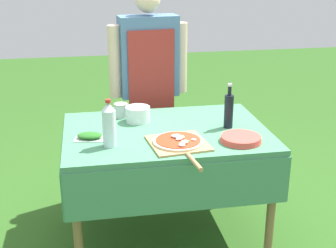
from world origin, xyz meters
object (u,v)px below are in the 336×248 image
object	(u,v)px
prep_table	(166,145)
oil_bottle	(229,110)
water_bottle	(109,124)
mixing_tub	(138,114)
pizza_on_peel	(179,142)
sauce_jar	(121,111)
person_cook	(149,77)
plate_stack	(241,139)
herb_container	(90,136)

from	to	relation	value
prep_table	oil_bottle	world-z (taller)	oil_bottle
water_bottle	mixing_tub	world-z (taller)	water_bottle
pizza_on_peel	sauce_jar	world-z (taller)	sauce_jar
person_cook	prep_table	bearing A→B (deg)	85.18
pizza_on_peel	mixing_tub	xyz separation A→B (m)	(-0.18, 0.43, 0.03)
oil_bottle	plate_stack	world-z (taller)	oil_bottle
person_cook	pizza_on_peel	xyz separation A→B (m)	(0.04, -0.94, -0.15)
water_bottle	sauce_jar	world-z (taller)	water_bottle
prep_table	herb_container	xyz separation A→B (m)	(-0.47, -0.07, 0.12)
herb_container	prep_table	bearing A→B (deg)	7.98
prep_table	sauce_jar	world-z (taller)	sauce_jar
mixing_tub	sauce_jar	world-z (taller)	mixing_tub
sauce_jar	mixing_tub	bearing A→B (deg)	-46.82
plate_stack	pizza_on_peel	bearing A→B (deg)	177.62
oil_bottle	plate_stack	bearing A→B (deg)	-89.21
sauce_jar	herb_container	bearing A→B (deg)	-120.54
prep_table	plate_stack	bearing A→B (deg)	-33.42
plate_stack	mixing_tub	bearing A→B (deg)	140.44
person_cook	sauce_jar	distance (m)	0.49
oil_bottle	water_bottle	distance (m)	0.76
oil_bottle	plate_stack	distance (m)	0.26
prep_table	mixing_tub	distance (m)	0.28
water_bottle	plate_stack	world-z (taller)	water_bottle
pizza_on_peel	plate_stack	bearing A→B (deg)	-9.40
person_cook	pizza_on_peel	bearing A→B (deg)	86.89
prep_table	mixing_tub	xyz separation A→B (m)	(-0.15, 0.19, 0.15)
mixing_tub	sauce_jar	size ratio (longest dim) A/B	1.70
person_cook	pizza_on_peel	distance (m)	0.96
prep_table	sauce_jar	xyz separation A→B (m)	(-0.25, 0.30, 0.14)
person_cook	plate_stack	world-z (taller)	person_cook
prep_table	person_cook	world-z (taller)	person_cook
oil_bottle	person_cook	bearing A→B (deg)	118.92
pizza_on_peel	plate_stack	world-z (taller)	pizza_on_peel
pizza_on_peel	mixing_tub	bearing A→B (deg)	105.69
water_bottle	sauce_jar	xyz separation A→B (m)	(0.10, 0.49, -0.09)
person_cook	plate_stack	distance (m)	1.05
mixing_tub	plate_stack	distance (m)	0.71
herb_container	pizza_on_peel	bearing A→B (deg)	-19.78
pizza_on_peel	water_bottle	distance (m)	0.41
prep_table	water_bottle	size ratio (longest dim) A/B	4.59
person_cook	sauce_jar	bearing A→B (deg)	53.28
oil_bottle	plate_stack	xyz separation A→B (m)	(0.00, -0.24, -0.10)
oil_bottle	water_bottle	size ratio (longest dim) A/B	1.03
prep_table	water_bottle	bearing A→B (deg)	-151.88
person_cook	oil_bottle	size ratio (longest dim) A/B	5.54
plate_stack	sauce_jar	size ratio (longest dim) A/B	2.55
prep_table	plate_stack	distance (m)	0.48
person_cook	water_bottle	distance (m)	0.96
oil_bottle	water_bottle	xyz separation A→B (m)	(-0.75, -0.17, 0.02)
herb_container	sauce_jar	size ratio (longest dim) A/B	2.05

